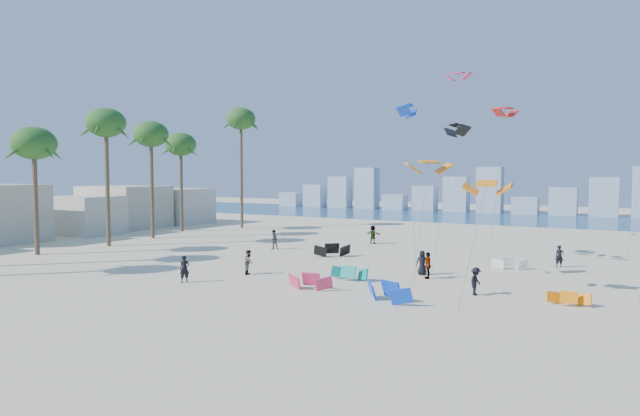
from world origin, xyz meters
The scene contains 10 objects.
ground centered at (0.00, 0.00, 0.00)m, with size 220.00×220.00×0.00m, color beige.
ocean centered at (0.00, 72.00, 0.01)m, with size 220.00×220.00×0.00m, color navy.
kitesurfer_near centered at (-1.64, 6.23, 0.89)m, with size 0.65×0.43×1.78m, color black.
kitesurfer_mid centered at (0.26, 10.65, 0.86)m, with size 0.84×0.65×1.73m, color gray.
kitesurfers_far centered at (6.42, 21.28, 0.89)m, with size 25.50×19.66×1.87m.
grounded_kites centered at (9.24, 13.83, 0.47)m, with size 22.46×16.23×1.04m.
flying_kites centered at (16.95, 22.29, 11.23)m, with size 23.65×31.79×18.34m.
palm_row centered at (-21.63, 16.16, 11.53)m, with size 8.25×44.80×15.74m.
beachfront_buildings centered at (-33.69, 20.82, 2.67)m, with size 11.50×43.00×6.00m.
distant_skyline centered at (-1.19, 82.00, 3.09)m, with size 85.00×3.00×8.40m.
Camera 1 is at (23.41, -19.93, 7.08)m, focal length 30.47 mm.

